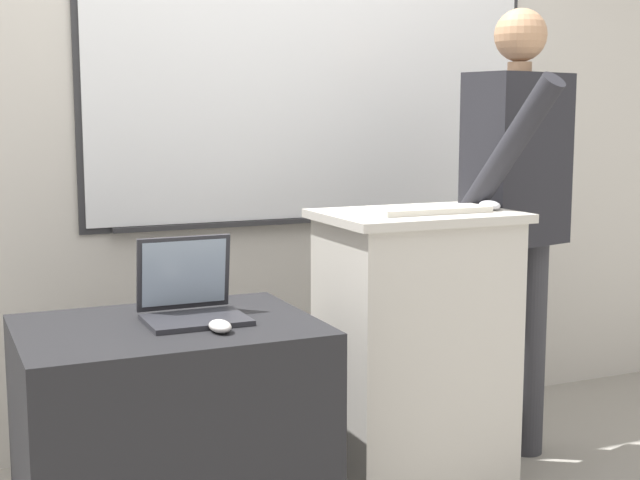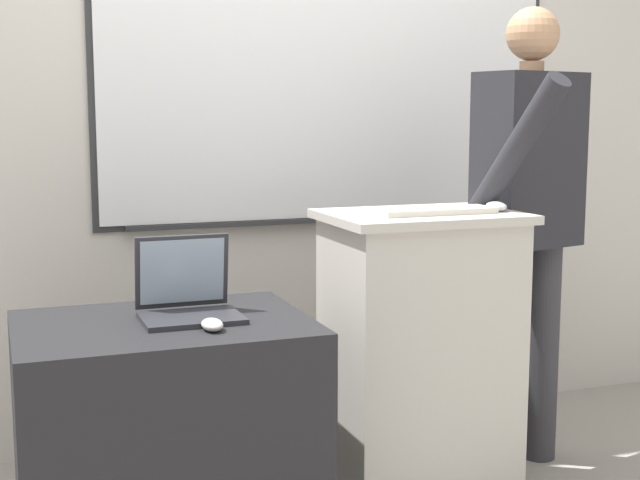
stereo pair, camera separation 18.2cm
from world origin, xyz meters
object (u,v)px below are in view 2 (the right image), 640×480
object	(u,v)px
laptop	(187,295)
computer_mouse_by_laptop	(212,325)
person_presenter	(528,208)
side_desk	(166,443)
computer_mouse_by_keyboard	(496,206)
lectern_podium	(419,356)
wireless_keyboard	(435,211)

from	to	relation	value
laptop	computer_mouse_by_laptop	world-z (taller)	laptop
person_presenter	side_desk	bearing A→B (deg)	177.48
laptop	computer_mouse_by_keyboard	distance (m)	1.12
computer_mouse_by_laptop	computer_mouse_by_keyboard	world-z (taller)	computer_mouse_by_keyboard
computer_mouse_by_laptop	computer_mouse_by_keyboard	distance (m)	1.13
side_desk	person_presenter	world-z (taller)	person_presenter
laptop	computer_mouse_by_laptop	bearing A→B (deg)	-81.56
lectern_podium	laptop	distance (m)	0.90
lectern_podium	laptop	bearing A→B (deg)	-172.82
computer_mouse_by_laptop	computer_mouse_by_keyboard	bearing A→B (deg)	12.77
side_desk	computer_mouse_by_keyboard	world-z (taller)	computer_mouse_by_keyboard
side_desk	computer_mouse_by_laptop	world-z (taller)	computer_mouse_by_laptop
lectern_podium	computer_mouse_by_laptop	distance (m)	0.90
lectern_podium	computer_mouse_by_keyboard	size ratio (longest dim) A/B	10.24
person_presenter	computer_mouse_by_keyboard	xyz separation A→B (m)	(-0.26, -0.19, 0.03)
lectern_podium	person_presenter	world-z (taller)	person_presenter
side_desk	computer_mouse_by_keyboard	bearing A→B (deg)	4.08
wireless_keyboard	computer_mouse_by_keyboard	world-z (taller)	computer_mouse_by_keyboard
laptop	computer_mouse_by_laptop	size ratio (longest dim) A/B	2.94
laptop	person_presenter	bearing A→B (deg)	9.74
lectern_podium	computer_mouse_by_laptop	bearing A→B (deg)	-159.39
side_desk	laptop	distance (m)	0.45
computer_mouse_by_keyboard	laptop	bearing A→B (deg)	-177.79
side_desk	wireless_keyboard	world-z (taller)	wireless_keyboard
person_presenter	wireless_keyboard	bearing A→B (deg)	-172.49
lectern_podium	wireless_keyboard	world-z (taller)	wireless_keyboard
side_desk	computer_mouse_by_keyboard	size ratio (longest dim) A/B	8.61
laptop	computer_mouse_by_keyboard	world-z (taller)	computer_mouse_by_keyboard
side_desk	computer_mouse_by_keyboard	xyz separation A→B (m)	(1.18, 0.08, 0.67)
side_desk	wireless_keyboard	size ratio (longest dim) A/B	2.10
lectern_podium	side_desk	xyz separation A→B (m)	(-0.92, -0.15, -0.14)
computer_mouse_by_laptop	computer_mouse_by_keyboard	xyz separation A→B (m)	(1.07, 0.24, 0.27)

